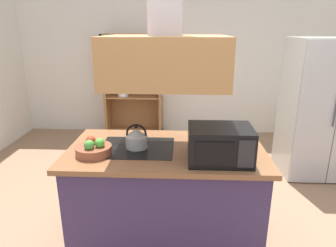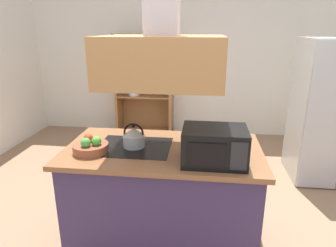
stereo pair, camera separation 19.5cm
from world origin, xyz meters
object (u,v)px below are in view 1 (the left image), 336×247
fruit_bowl (94,149)px  refrigerator (323,109)px  dish_cabinet (134,92)px  microwave (220,144)px  cutting_board (220,143)px  kettle (136,138)px

fruit_bowl → refrigerator: bearing=33.6°
dish_cabinet → fruit_bowl: (0.17, -3.00, 0.18)m
refrigerator → microwave: 2.27m
refrigerator → dish_cabinet: size_ratio=0.99×
cutting_board → fruit_bowl: size_ratio=1.22×
kettle → dish_cabinet: bearing=99.5°
kettle → fruit_bowl: kettle is taller
dish_cabinet → cutting_board: bearing=-66.8°
refrigerator → kettle: bearing=-145.5°
kettle → fruit_bowl: size_ratio=0.72×
dish_cabinet → kettle: bearing=-80.5°
cutting_board → microwave: size_ratio=0.74×
cutting_board → microwave: 0.36m
refrigerator → dish_cabinet: bearing=152.4°
refrigerator → fruit_bowl: size_ratio=6.23×
microwave → fruit_bowl: 0.96m
dish_cabinet → fruit_bowl: size_ratio=6.28×
kettle → microwave: microwave is taller
cutting_board → fruit_bowl: 1.04m
cutting_board → microwave: bearing=-97.8°
microwave → fruit_bowl: (-0.96, 0.06, -0.08)m
kettle → cutting_board: bearing=9.8°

